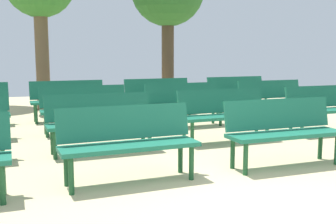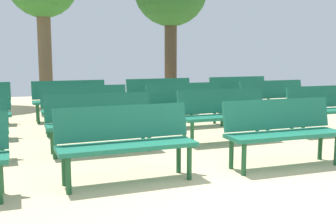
# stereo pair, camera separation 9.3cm
# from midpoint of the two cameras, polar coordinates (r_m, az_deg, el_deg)

# --- Properties ---
(ground_plane) EXTENTS (24.00, 24.00, 0.00)m
(ground_plane) POSITION_cam_midpoint_polar(r_m,az_deg,el_deg) (4.09, 16.37, -13.65)
(ground_plane) COLOR #CCB789
(bench_r0_c1) EXTENTS (1.61, 0.53, 0.87)m
(bench_r0_c1) POSITION_cam_midpoint_polar(r_m,az_deg,el_deg) (4.89, -5.19, -3.60)
(bench_r0_c1) COLOR #19664C
(bench_r0_c1) RESTS_ON ground_plane
(bench_r0_c2) EXTENTS (1.60, 0.48, 0.87)m
(bench_r0_c2) POSITION_cam_midpoint_polar(r_m,az_deg,el_deg) (5.74, 15.67, -2.12)
(bench_r0_c2) COLOR #19664C
(bench_r0_c2) RESTS_ON ground_plane
(bench_r1_c1) EXTENTS (1.61, 0.51, 0.87)m
(bench_r1_c1) POSITION_cam_midpoint_polar(r_m,az_deg,el_deg) (6.39, -8.79, -0.90)
(bench_r1_c1) COLOR #19664C
(bench_r1_c1) RESTS_ON ground_plane
(bench_r1_c2) EXTENTS (1.61, 0.51, 0.87)m
(bench_r1_c2) POSITION_cam_midpoint_polar(r_m,az_deg,el_deg) (7.12, 8.07, 0.03)
(bench_r1_c2) COLOR #19664C
(bench_r1_c2) RESTS_ON ground_plane
(bench_r1_c3) EXTENTS (1.60, 0.49, 0.87)m
(bench_r1_c3) POSITION_cam_midpoint_polar(r_m,az_deg,el_deg) (8.33, 21.11, 0.73)
(bench_r1_c3) COLOR #19664C
(bench_r1_c3) RESTS_ON ground_plane
(bench_r2_c1) EXTENTS (1.60, 0.49, 0.87)m
(bench_r2_c1) POSITION_cam_midpoint_polar(r_m,az_deg,el_deg) (7.99, -10.81, 0.84)
(bench_r2_c1) COLOR #19664C
(bench_r2_c1) RESTS_ON ground_plane
(bench_r2_c2) EXTENTS (1.61, 0.53, 0.87)m
(bench_r2_c2) POSITION_cam_midpoint_polar(r_m,az_deg,el_deg) (8.51, 2.77, 1.40)
(bench_r2_c2) COLOR #19664C
(bench_r2_c2) RESTS_ON ground_plane
(bench_r2_c3) EXTENTS (1.61, 0.53, 0.87)m
(bench_r2_c3) POSITION_cam_midpoint_polar(r_m,az_deg,el_deg) (9.58, 14.53, 1.90)
(bench_r2_c3) COLOR #19664C
(bench_r2_c3) RESTS_ON ground_plane
(bench_r3_c1) EXTENTS (1.61, 0.50, 0.87)m
(bench_r3_c1) POSITION_cam_midpoint_polar(r_m,az_deg,el_deg) (9.51, -12.88, 1.91)
(bench_r3_c1) COLOR #19664C
(bench_r3_c1) RESTS_ON ground_plane
(bench_r3_c2) EXTENTS (1.61, 0.51, 0.87)m
(bench_r3_c2) POSITION_cam_midpoint_polar(r_m,az_deg,el_deg) (9.98, -0.75, 2.40)
(bench_r3_c2) COLOR #19664C
(bench_r3_c2) RESTS_ON ground_plane
(bench_r3_c3) EXTENTS (1.61, 0.51, 0.87)m
(bench_r3_c3) POSITION_cam_midpoint_polar(r_m,az_deg,el_deg) (10.91, 9.99, 2.76)
(bench_r3_c3) COLOR #19664C
(bench_r3_c3) RESTS_ON ground_plane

